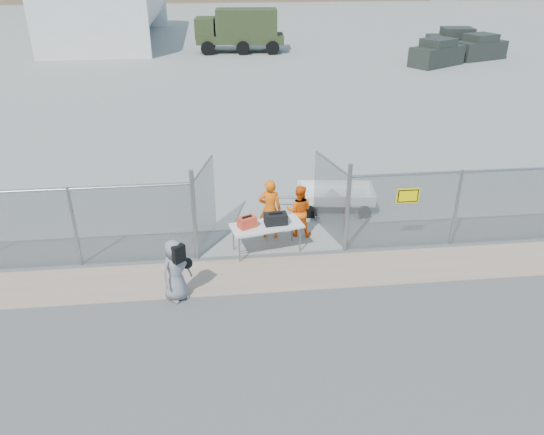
{
  "coord_description": "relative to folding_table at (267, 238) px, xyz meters",
  "views": [
    {
      "loc": [
        -1.34,
        -10.22,
        7.37
      ],
      "look_at": [
        0.0,
        2.0,
        1.1
      ],
      "focal_mm": 35.0,
      "sensor_mm": 36.0,
      "label": 1
    }
  ],
  "objects": [
    {
      "name": "security_worker_left",
      "position": [
        0.17,
        0.79,
        0.47
      ],
      "size": [
        0.69,
        0.51,
        1.75
      ],
      "primitive_type": "imported",
      "rotation": [
        0.0,
        0.0,
        3.0
      ],
      "color": "#FF640B",
      "rests_on": "ground"
    },
    {
      "name": "chain_link_fence",
      "position": [
        0.13,
        -0.16,
        0.7
      ],
      "size": [
        40.0,
        0.2,
        2.2
      ],
      "primitive_type": null,
      "color": "gray",
      "rests_on": "ground"
    },
    {
      "name": "parked_vehicle_near",
      "position": [
        14.26,
        23.95,
        0.49
      ],
      "size": [
        4.32,
        3.57,
        1.79
      ],
      "primitive_type": null,
      "rotation": [
        0.0,
        0.0,
        0.54
      ],
      "color": "#292E28",
      "rests_on": "ground"
    },
    {
      "name": "parked_vehicle_far",
      "position": [
        18.3,
        25.94,
        0.48
      ],
      "size": [
        4.26,
        3.01,
        1.76
      ],
      "primitive_type": null,
      "rotation": [
        0.0,
        0.0,
        0.36
      ],
      "color": "#292E28",
      "rests_on": "ground"
    },
    {
      "name": "ground",
      "position": [
        0.13,
        -2.16,
        -0.4
      ],
      "size": [
        160.0,
        160.0,
        0.0
      ],
      "primitive_type": "plane",
      "color": "#555555"
    },
    {
      "name": "utility_trailer",
      "position": [
        2.4,
        2.39,
        -0.03
      ],
      "size": [
        3.21,
        1.92,
        0.74
      ],
      "primitive_type": null,
      "rotation": [
        0.0,
        0.0,
        -0.12
      ],
      "color": "white",
      "rests_on": "ground"
    },
    {
      "name": "orange_bag",
      "position": [
        -0.52,
        -0.07,
        0.54
      ],
      "size": [
        0.54,
        0.47,
        0.28
      ],
      "primitive_type": "cube",
      "rotation": [
        0.0,
        0.0,
        0.46
      ],
      "color": "#EF4528",
      "rests_on": "folding_table"
    },
    {
      "name": "visitor",
      "position": [
        -2.29,
        -1.93,
        0.37
      ],
      "size": [
        0.9,
        0.86,
        1.55
      ],
      "primitive_type": "imported",
      "rotation": [
        0.0,
        0.0,
        0.68
      ],
      "color": "gray",
      "rests_on": "ground"
    },
    {
      "name": "dirt_strip",
      "position": [
        0.13,
        -1.16,
        -0.4
      ],
      "size": [
        44.0,
        1.6,
        0.01
      ],
      "primitive_type": "cube",
      "color": "tan",
      "rests_on": "ground"
    },
    {
      "name": "parked_vehicle_mid",
      "position": [
        17.41,
        28.07,
        0.56
      ],
      "size": [
        4.46,
        2.4,
        1.93
      ],
      "primitive_type": null,
      "rotation": [
        0.0,
        0.0,
        -0.11
      ],
      "color": "#292E28",
      "rests_on": "ground"
    },
    {
      "name": "security_worker_right",
      "position": [
        1.0,
        0.83,
        0.36
      ],
      "size": [
        0.86,
        0.74,
        1.52
      ],
      "primitive_type": "imported",
      "rotation": [
        0.0,
        0.0,
        2.89
      ],
      "color": "#FF640B",
      "rests_on": "ground"
    },
    {
      "name": "black_duffel",
      "position": [
        0.25,
        0.03,
        0.55
      ],
      "size": [
        0.63,
        0.41,
        0.29
      ],
      "primitive_type": "cube",
      "rotation": [
        0.0,
        0.0,
        0.09
      ],
      "color": "black",
      "rests_on": "folding_table"
    },
    {
      "name": "military_truck",
      "position": [
        1.02,
        30.86,
        1.2
      ],
      "size": [
        6.87,
        2.93,
        3.21
      ],
      "primitive_type": null,
      "rotation": [
        0.0,
        0.0,
        -0.07
      ],
      "color": "#2F3B1D",
      "rests_on": "ground"
    },
    {
      "name": "tarmac_inside",
      "position": [
        0.13,
        39.84,
        -0.4
      ],
      "size": [
        160.0,
        80.0,
        0.01
      ],
      "primitive_type": "cube",
      "color": "gray",
      "rests_on": "ground"
    },
    {
      "name": "folding_table",
      "position": [
        0.0,
        0.0,
        0.0
      ],
      "size": [
        2.02,
        1.17,
        0.81
      ],
      "primitive_type": null,
      "rotation": [
        0.0,
        0.0,
        0.21
      ],
      "color": "white",
      "rests_on": "ground"
    }
  ]
}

